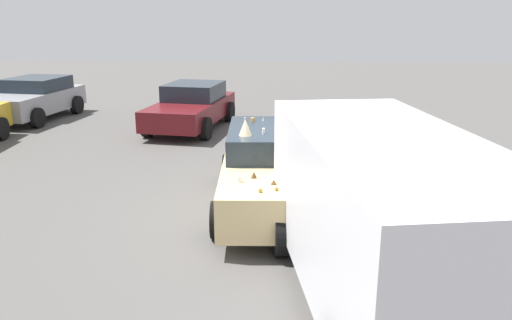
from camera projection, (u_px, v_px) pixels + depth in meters
The scene contains 5 objects.
ground_plane at pixel (272, 206), 9.66m from camera, with size 60.00×60.00×0.00m, color #514F4C.
art_car_decorated at pixel (272, 168), 9.55m from camera, with size 4.63×2.15×1.71m.
parked_van_far_left at pixel (384, 213), 6.05m from camera, with size 5.19×2.74×2.18m.
parked_sedan_near_left at pixel (192, 106), 16.01m from camera, with size 4.55×2.55×1.39m.
parked_sedan_row_back_center at pixel (34, 98), 17.43m from camera, with size 4.18×2.50×1.40m.
Camera 1 is at (-9.05, -0.05, 3.51)m, focal length 35.68 mm.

